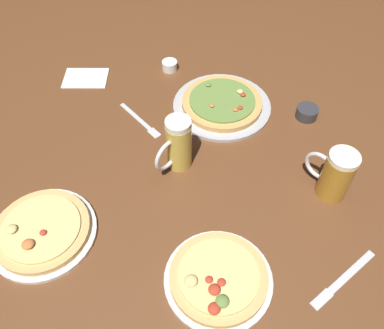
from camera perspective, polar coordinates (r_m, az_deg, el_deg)
name	(u,v)px	position (r m, az deg, el deg)	size (l,w,h in m)	color
ground_plane	(192,172)	(1.22, 0.00, -1.05)	(2.40, 2.40, 0.03)	brown
pizza_plate_near	(42,231)	(1.14, -20.37, -8.79)	(0.28, 0.28, 0.05)	silver
pizza_plate_far	(222,104)	(1.39, 4.25, 8.53)	(0.33, 0.33, 0.05)	#B2B2B7
pizza_plate_side	(218,278)	(1.01, 3.71, -15.73)	(0.26, 0.26, 0.05)	silver
beer_mug_dark	(178,145)	(1.16, -2.05, 2.83)	(0.10, 0.12, 0.17)	gold
beer_mug_amber	(335,174)	(1.16, 19.56, -1.31)	(0.12, 0.11, 0.16)	#B27A23
ramekin_sauce	(307,113)	(1.40, 15.90, 7.06)	(0.07, 0.07, 0.04)	#333338
ramekin_butter	(170,66)	(1.55, -3.16, 13.76)	(0.06, 0.06, 0.03)	white
napkin_folded	(86,78)	(1.56, -14.78, 11.76)	(0.16, 0.11, 0.01)	white
fork_left	(140,120)	(1.36, -7.29, 6.19)	(0.16, 0.15, 0.01)	silver
knife_right	(344,279)	(1.09, 20.60, -14.86)	(0.18, 0.17, 0.01)	silver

